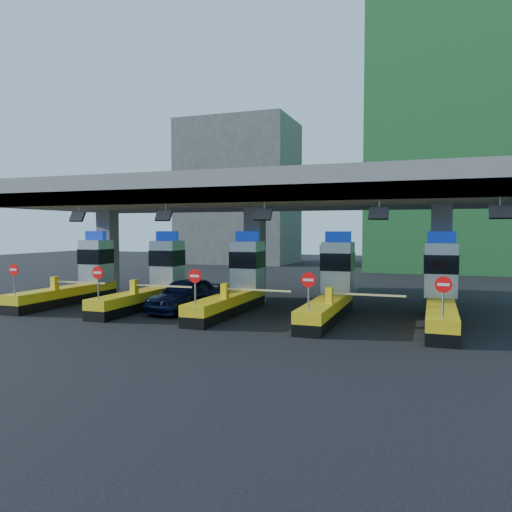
% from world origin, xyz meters
% --- Properties ---
extents(ground, '(120.00, 120.00, 0.00)m').
position_xyz_m(ground, '(0.00, 0.00, 0.00)').
color(ground, black).
rests_on(ground, ground).
extents(toll_canopy, '(28.00, 12.09, 7.00)m').
position_xyz_m(toll_canopy, '(0.00, 2.87, 6.13)').
color(toll_canopy, slate).
rests_on(toll_canopy, ground).
extents(toll_lane_far_left, '(4.43, 8.00, 4.16)m').
position_xyz_m(toll_lane_far_left, '(-10.00, 0.28, 1.40)').
color(toll_lane_far_left, black).
rests_on(toll_lane_far_left, ground).
extents(toll_lane_left, '(4.43, 8.00, 4.16)m').
position_xyz_m(toll_lane_left, '(-5.00, 0.28, 1.40)').
color(toll_lane_left, black).
rests_on(toll_lane_left, ground).
extents(toll_lane_center, '(4.43, 8.00, 4.16)m').
position_xyz_m(toll_lane_center, '(0.00, 0.28, 1.40)').
color(toll_lane_center, black).
rests_on(toll_lane_center, ground).
extents(toll_lane_right, '(4.43, 8.00, 4.16)m').
position_xyz_m(toll_lane_right, '(5.00, 0.28, 1.40)').
color(toll_lane_right, black).
rests_on(toll_lane_right, ground).
extents(toll_lane_far_right, '(4.43, 8.00, 4.16)m').
position_xyz_m(toll_lane_far_right, '(10.00, 0.28, 1.40)').
color(toll_lane_far_right, black).
rests_on(toll_lane_far_right, ground).
extents(bg_building_scaffold, '(18.00, 12.00, 28.00)m').
position_xyz_m(bg_building_scaffold, '(12.00, 32.00, 14.00)').
color(bg_building_scaffold, '#1E5926').
rests_on(bg_building_scaffold, ground).
extents(bg_building_concrete, '(14.00, 10.00, 18.00)m').
position_xyz_m(bg_building_concrete, '(-14.00, 36.00, 9.00)').
color(bg_building_concrete, '#4C4C49').
rests_on(bg_building_concrete, ground).
extents(van, '(2.58, 5.28, 1.74)m').
position_xyz_m(van, '(-2.44, -0.86, 0.87)').
color(van, black).
rests_on(van, ground).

